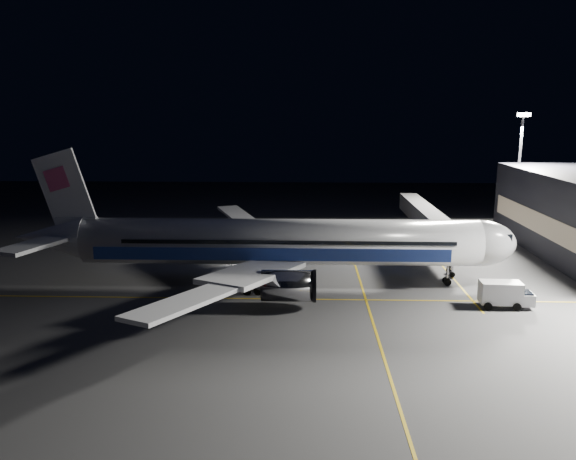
% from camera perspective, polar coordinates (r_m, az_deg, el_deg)
% --- Properties ---
extents(ground, '(200.00, 200.00, 0.00)m').
position_cam_1_polar(ground, '(69.96, -0.79, -5.41)').
color(ground, '#4C4C4F').
rests_on(ground, ground).
extents(guide_line_main, '(0.25, 80.00, 0.01)m').
position_cam_1_polar(guide_line_main, '(70.22, 7.43, -5.45)').
color(guide_line_main, gold).
rests_on(guide_line_main, ground).
extents(guide_line_cross, '(70.00, 0.25, 0.01)m').
position_cam_1_polar(guide_line_cross, '(64.27, -1.04, -7.01)').
color(guide_line_cross, gold).
rests_on(guide_line_cross, ground).
extents(guide_line_side, '(0.25, 40.00, 0.01)m').
position_cam_1_polar(guide_line_side, '(81.68, 15.19, -3.27)').
color(guide_line_side, gold).
rests_on(guide_line_side, ground).
extents(airliner, '(61.48, 54.22, 16.64)m').
position_cam_1_polar(airliner, '(68.65, -1.70, -1.29)').
color(airliner, silver).
rests_on(airliner, ground).
extents(jet_bridge, '(3.60, 34.40, 6.30)m').
position_cam_1_polar(jet_bridge, '(88.32, 14.18, 0.97)').
color(jet_bridge, '#B2B2B7').
rests_on(jet_bridge, ground).
extents(floodlight_mast_north, '(2.40, 0.68, 20.70)m').
position_cam_1_polar(floodlight_mast_north, '(105.64, 22.45, 6.46)').
color(floodlight_mast_north, '#59595E').
rests_on(floodlight_mast_north, ground).
extents(service_truck, '(5.72, 2.71, 2.87)m').
position_cam_1_polar(service_truck, '(65.57, 21.20, -6.06)').
color(service_truck, white).
rests_on(service_truck, ground).
extents(baggage_tug, '(2.85, 2.48, 1.81)m').
position_cam_1_polar(baggage_tug, '(83.36, -5.67, -2.01)').
color(baggage_tug, black).
rests_on(baggage_tug, ground).
extents(safety_cone_a, '(0.41, 0.41, 0.62)m').
position_cam_1_polar(safety_cone_a, '(79.84, 2.51, -2.98)').
color(safety_cone_a, '#F2530A').
rests_on(safety_cone_a, ground).
extents(safety_cone_b, '(0.44, 0.44, 0.66)m').
position_cam_1_polar(safety_cone_b, '(73.69, -0.69, -4.24)').
color(safety_cone_b, '#F2530A').
rests_on(safety_cone_b, ground).
extents(safety_cone_c, '(0.43, 0.43, 0.65)m').
position_cam_1_polar(safety_cone_c, '(73.90, -0.73, -4.19)').
color(safety_cone_c, '#F2530A').
rests_on(safety_cone_c, ground).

